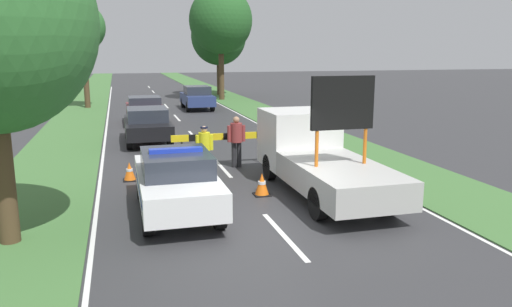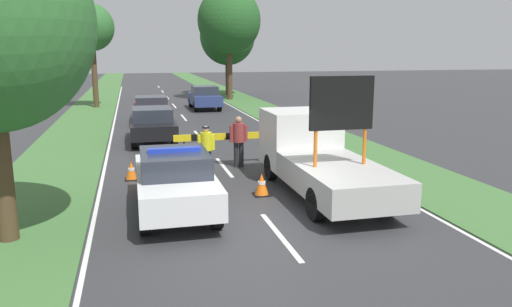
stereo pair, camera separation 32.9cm
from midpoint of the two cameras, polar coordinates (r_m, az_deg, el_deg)
The scene contains 17 objects.
ground_plane at distance 11.46m, azimuth 2.55°, elevation -8.13°, with size 160.00×160.00×0.00m, color #333335.
lane_markings at distance 26.48m, azimuth -7.16°, elevation 3.17°, with size 7.97×62.15×0.01m.
grass_verge_left at distance 30.67m, azimuth -18.54°, elevation 3.84°, with size 3.04×120.00×0.03m.
grass_verge_right at distance 31.77m, azimuth 1.90°, elevation 4.69°, with size 3.04×120.00×0.03m.
police_car at distance 12.23m, azimuth -8.51°, elevation -3.02°, with size 1.80×4.55×1.62m.
work_truck at distance 14.11m, azimuth 7.54°, elevation -0.10°, with size 2.08×6.10×3.29m.
road_barrier at distance 17.07m, azimuth -2.95°, elevation 1.74°, with size 3.53×0.08×1.12m.
police_officer at distance 15.81m, azimuth -5.13°, elevation 0.89°, with size 0.56×0.36×1.57m.
pedestrian_civilian at distance 16.78m, azimuth -1.44°, elevation 1.84°, with size 0.62×0.39×1.73m.
traffic_cone_near_police at distance 13.62m, azimuth 1.34°, elevation -3.55°, with size 0.45×0.45×0.62m.
traffic_cone_centre_front at distance 15.67m, azimuth -13.48°, elevation -1.92°, with size 0.41×0.41×0.57m.
queued_car_sedan_black at distance 21.89m, azimuth -11.34°, elevation 3.34°, with size 1.85×4.40×1.50m.
queued_car_wagon_maroon at distance 27.67m, azimuth -11.54°, elevation 5.00°, with size 1.88×3.94×1.47m.
queued_car_hatch_blue at distance 33.94m, azimuth -5.62°, elevation 6.42°, with size 1.81×4.29×1.56m.
roadside_tree_near_left at distance 36.25m, azimuth -18.03°, elevation 13.46°, with size 3.00×3.00×6.99m.
roadside_tree_mid_left at distance 40.29m, azimuth -2.85°, elevation 14.92°, with size 4.93×4.93×8.78m.
roadside_tree_mid_right at distance 44.71m, azimuth -3.07°, elevation 13.24°, with size 4.78×4.78×7.64m.
Camera 2 is at (-2.94, -10.37, 3.88)m, focal length 35.00 mm.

